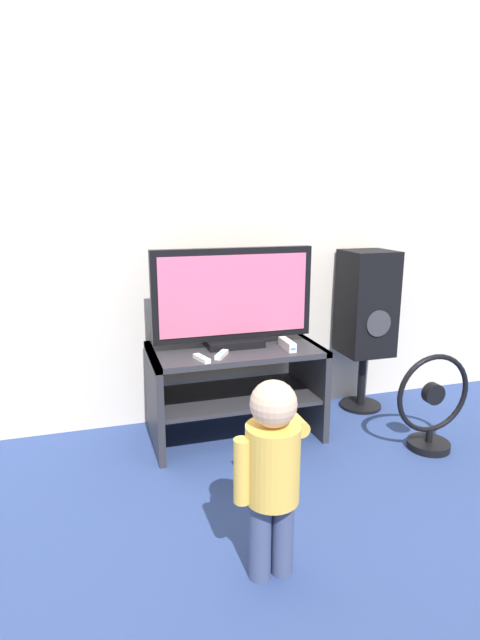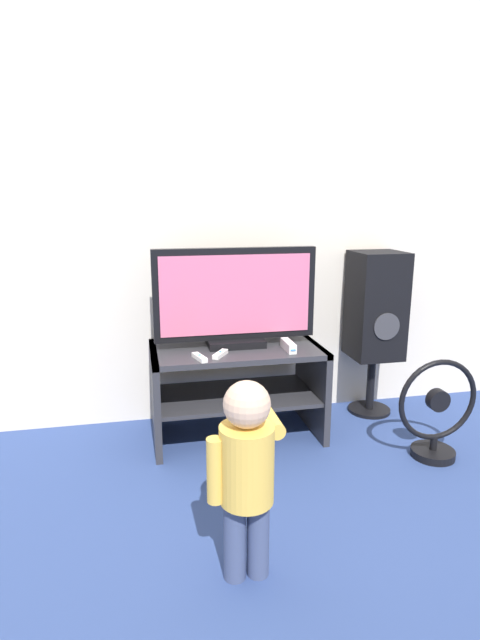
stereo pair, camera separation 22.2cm
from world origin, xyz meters
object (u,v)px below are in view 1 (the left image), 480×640
Objects in this scene: child at (272,463)px; remote_secondary at (221,355)px; television at (233,299)px; game_console at (287,344)px; remote_primary at (202,358)px; floor_fan at (432,407)px; speaker_tower at (366,307)px.

remote_secondary is at bearing 85.84° from child.
television is 1.18m from child.
game_console reaches higher than remote_primary.
child is 1.38× the size of floor_fan.
floor_fan is (1.08, -0.31, -0.30)m from remote_secondary.
television is 0.33m from remote_secondary.
child is at bearing -131.26° from speaker_tower.
remote_primary is at bearing 166.84° from floor_fan.
game_console is 0.32× the size of floor_fan.
floor_fan is (0.07, -0.61, -0.43)m from speaker_tower.
remote_secondary reaches higher than floor_fan.
game_console is 0.84m from floor_fan.
television is at bearing 153.03° from floor_fan.
remote_primary is (-0.49, -0.07, -0.01)m from game_console.
television is 1.21× the size of child.
speaker_tower reaches higher than remote_secondary.
speaker_tower reaches higher than remote_primary.
speaker_tower is at bearing 16.29° from remote_primary.
remote_secondary is at bearing -122.96° from television.
game_console is at bearing -157.49° from speaker_tower.
child is at bearing -99.36° from television.
floor_fan is at bearing -26.97° from television.
child reaches higher than floor_fan.
floor_fan is at bearing -83.84° from speaker_tower.
remote_primary and remote_secondary have the same top height.
floor_fan is at bearing -26.24° from game_console.
game_console is 0.23× the size of child.
remote_primary is 0.25× the size of floor_fan.
floor_fan is (1.15, 0.62, -0.20)m from child.
television is 1.21m from floor_fan.
child is 1.65m from speaker_tower.
floor_fan is (0.96, -0.49, -0.55)m from television.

